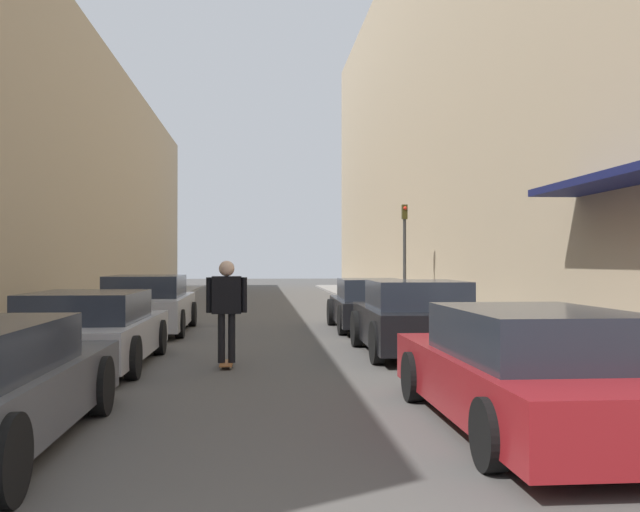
{
  "coord_description": "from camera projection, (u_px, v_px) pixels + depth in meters",
  "views": [
    {
      "loc": [
        -0.04,
        -1.51,
        1.7
      ],
      "look_at": [
        1.14,
        12.44,
        1.82
      ],
      "focal_mm": 40.0,
      "sensor_mm": 36.0,
      "label": 1
    }
  ],
  "objects": [
    {
      "name": "traffic_light",
      "position": [
        405.0,
        246.0,
        22.1
      ],
      "size": [
        0.16,
        0.22,
        3.36
      ],
      "color": "#2D2D2D",
      "rests_on": "curb_strip_right"
    },
    {
      "name": "curb_strip_left",
      "position": [
        125.0,
        310.0,
        24.46
      ],
      "size": [
        1.8,
        46.9,
        0.12
      ],
      "color": "gray",
      "rests_on": "ground"
    },
    {
      "name": "building_row_right",
      "position": [
        472.0,
        105.0,
        25.55
      ],
      "size": [
        4.9,
        46.9,
        14.68
      ],
      "color": "tan",
      "rests_on": "ground"
    },
    {
      "name": "parked_car_right_1",
      "position": [
        415.0,
        319.0,
        13.05
      ],
      "size": [
        1.97,
        4.02,
        1.36
      ],
      "color": "black",
      "rests_on": "ground"
    },
    {
      "name": "parked_car_left_1",
      "position": [
        89.0,
        330.0,
        11.53
      ],
      "size": [
        2.03,
        4.5,
        1.22
      ],
      "color": "#B7B7BC",
      "rests_on": "ground"
    },
    {
      "name": "parked_car_right_0",
      "position": [
        528.0,
        371.0,
        7.23
      ],
      "size": [
        1.9,
        4.7,
        1.23
      ],
      "color": "maroon",
      "rests_on": "ground"
    },
    {
      "name": "curb_strip_right",
      "position": [
        392.0,
        308.0,
        25.25
      ],
      "size": [
        1.8,
        46.9,
        0.12
      ],
      "color": "gray",
      "rests_on": "ground"
    },
    {
      "name": "parked_car_left_2",
      "position": [
        148.0,
        305.0,
        17.17
      ],
      "size": [
        2.04,
        4.72,
        1.37
      ],
      "color": "#B7B7BC",
      "rests_on": "ground"
    },
    {
      "name": "ground",
      "position": [
        261.0,
        322.0,
        20.18
      ],
      "size": [
        103.18,
        103.18,
        0.0
      ],
      "primitive_type": "plane",
      "color": "#4C4947"
    },
    {
      "name": "skateboarder",
      "position": [
        227.0,
        302.0,
        11.5
      ],
      "size": [
        0.66,
        0.78,
        1.72
      ],
      "color": "brown",
      "rests_on": "ground"
    },
    {
      "name": "building_row_left",
      "position": [
        39.0,
        172.0,
        24.25
      ],
      "size": [
        4.9,
        46.9,
        9.51
      ],
      "color": "tan",
      "rests_on": "ground"
    },
    {
      "name": "parked_car_right_2",
      "position": [
        370.0,
        305.0,
        17.81
      ],
      "size": [
        1.85,
        4.22,
        1.28
      ],
      "color": "black",
      "rests_on": "ground"
    }
  ]
}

